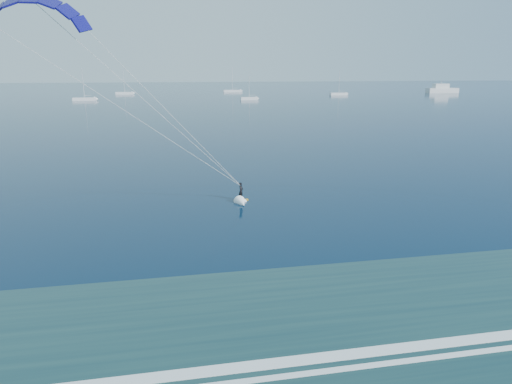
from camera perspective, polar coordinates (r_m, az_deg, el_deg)
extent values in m
cube|color=#1E423F|center=(21.48, 17.53, -20.63)|extent=(600.00, 22.00, 0.03)
cube|color=white|center=(22.55, 15.67, -18.53)|extent=(600.00, 0.70, 0.07)
cube|color=gold|center=(44.25, -1.88, -0.99)|extent=(1.38, 0.44, 0.08)
imported|color=black|center=(44.01, -1.89, 0.12)|extent=(0.68, 0.74, 1.70)
cone|color=white|center=(42.99, -1.81, -1.43)|extent=(1.31, 1.74, 1.10)
cube|color=white|center=(267.48, 22.25, 11.67)|extent=(17.02, 4.54, 2.50)
cube|color=white|center=(266.85, 22.11, 12.19)|extent=(7.94, 3.63, 2.27)
cylinder|color=silver|center=(266.79, 22.16, 12.65)|extent=(0.16, 0.16, 2.00)
cube|color=white|center=(199.07, -20.63, 10.82)|extent=(9.10, 2.40, 1.20)
cylinder|color=silver|center=(198.81, -20.80, 12.60)|extent=(0.18, 0.18, 11.24)
cylinder|color=silver|center=(198.80, -20.33, 11.24)|extent=(2.60, 0.12, 0.12)
cube|color=white|center=(241.80, -16.11, 11.78)|extent=(8.62, 2.40, 1.20)
cylinder|color=silver|center=(241.58, -16.21, 13.16)|extent=(0.18, 0.18, 10.44)
cylinder|color=silver|center=(241.63, -15.84, 12.13)|extent=(2.60, 0.12, 0.12)
cube|color=white|center=(190.40, -0.86, 11.60)|extent=(7.03, 2.40, 1.20)
cylinder|color=silver|center=(190.16, -0.87, 13.11)|extent=(0.18, 0.18, 8.79)
cylinder|color=silver|center=(190.53, -0.50, 12.03)|extent=(2.60, 0.12, 0.12)
cube|color=white|center=(256.46, -2.95, 12.50)|extent=(10.05, 2.40, 1.20)
cylinder|color=silver|center=(256.24, -2.97, 14.00)|extent=(0.18, 0.18, 12.28)
cylinder|color=silver|center=(256.57, -2.69, 12.81)|extent=(2.60, 0.12, 0.12)
cube|color=white|center=(229.06, 10.30, 11.97)|extent=(8.58, 2.40, 1.20)
cylinder|color=silver|center=(228.84, 10.37, 13.43)|extent=(0.18, 0.18, 10.53)
cylinder|color=silver|center=(229.43, 10.60, 12.31)|extent=(2.60, 0.12, 0.12)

